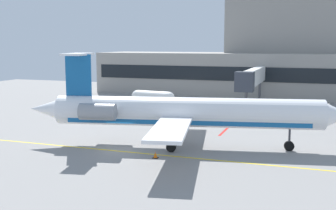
{
  "coord_description": "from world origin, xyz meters",
  "views": [
    {
      "loc": [
        16.76,
        -33.63,
        9.65
      ],
      "look_at": [
        1.7,
        9.04,
        3.0
      ],
      "focal_mm": 44.9,
      "sensor_mm": 36.0,
      "label": 1
    }
  ],
  "objects_px": {
    "regional_jet": "(181,112)",
    "baggage_tug": "(131,110)",
    "pushback_tractor": "(316,111)",
    "fuel_tank": "(153,97)"
  },
  "relations": [
    {
      "from": "regional_jet",
      "to": "baggage_tug",
      "type": "height_order",
      "value": "regional_jet"
    },
    {
      "from": "baggage_tug",
      "to": "regional_jet",
      "type": "bearing_deg",
      "value": -50.66
    },
    {
      "from": "baggage_tug",
      "to": "pushback_tractor",
      "type": "xyz_separation_m",
      "value": [
        23.26,
        6.59,
        0.02
      ]
    },
    {
      "from": "regional_jet",
      "to": "pushback_tractor",
      "type": "height_order",
      "value": "regional_jet"
    },
    {
      "from": "regional_jet",
      "to": "fuel_tank",
      "type": "xyz_separation_m",
      "value": [
        -12.32,
        24.01,
        -2.03
      ]
    },
    {
      "from": "regional_jet",
      "to": "pushback_tractor",
      "type": "bearing_deg",
      "value": 60.07
    },
    {
      "from": "regional_jet",
      "to": "fuel_tank",
      "type": "bearing_deg",
      "value": 117.17
    },
    {
      "from": "baggage_tug",
      "to": "fuel_tank",
      "type": "bearing_deg",
      "value": 95.03
    },
    {
      "from": "fuel_tank",
      "to": "baggage_tug",
      "type": "bearing_deg",
      "value": -84.97
    },
    {
      "from": "baggage_tug",
      "to": "fuel_tank",
      "type": "xyz_separation_m",
      "value": [
        -0.89,
        10.06,
        0.43
      ]
    }
  ]
}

